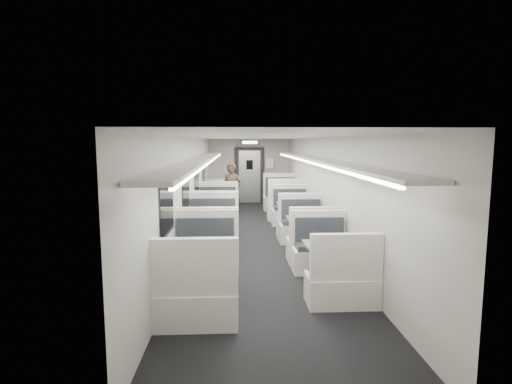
{
  "coord_description": "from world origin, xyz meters",
  "views": [
    {
      "loc": [
        -0.47,
        -8.99,
        2.29
      ],
      "look_at": [
        -0.01,
        0.73,
        1.07
      ],
      "focal_mm": 28.0,
      "sensor_mm": 36.0,
      "label": 1
    }
  ],
  "objects": [
    {
      "name": "luggage_rack_right",
      "position": [
        1.24,
        -0.3,
        1.92
      ],
      "size": [
        0.46,
        10.4,
        0.09
      ],
      "color": "white",
      "rests_on": "room"
    },
    {
      "name": "window_c",
      "position": [
        -1.49,
        -1.0,
        1.35
      ],
      "size": [
        0.02,
        1.18,
        0.84
      ],
      "primitive_type": "cube",
      "color": "black",
      "rests_on": "room"
    },
    {
      "name": "booth_right_b",
      "position": [
        1.0,
        1.16,
        0.37
      ],
      "size": [
        1.02,
        2.07,
        1.11
      ],
      "color": "white",
      "rests_on": "room"
    },
    {
      "name": "booth_left_d",
      "position": [
        -1.0,
        -3.34,
        0.39
      ],
      "size": [
        1.07,
        2.17,
        1.16
      ],
      "color": "white",
      "rests_on": "room"
    },
    {
      "name": "room",
      "position": [
        0.0,
        0.0,
        1.2
      ],
      "size": [
        3.24,
        12.24,
        2.64
      ],
      "color": "black",
      "rests_on": "ground"
    },
    {
      "name": "booth_left_b",
      "position": [
        -1.0,
        0.94,
        0.4
      ],
      "size": [
        1.11,
        2.26,
        1.21
      ],
      "color": "white",
      "rests_on": "room"
    },
    {
      "name": "booth_right_a",
      "position": [
        1.0,
        3.5,
        0.41
      ],
      "size": [
        1.14,
        2.31,
        1.24
      ],
      "color": "white",
      "rests_on": "room"
    },
    {
      "name": "luggage_rack_left",
      "position": [
        -1.24,
        -0.3,
        1.92
      ],
      "size": [
        0.46,
        10.4,
        0.09
      ],
      "color": "white",
      "rests_on": "room"
    },
    {
      "name": "passenger",
      "position": [
        -0.64,
        2.77,
        0.84
      ],
      "size": [
        0.71,
        0.58,
        1.68
      ],
      "primitive_type": "imported",
      "rotation": [
        0.0,
        0.0,
        -0.33
      ],
      "color": "black",
      "rests_on": "room"
    },
    {
      "name": "booth_right_c",
      "position": [
        1.0,
        -0.8,
        0.37
      ],
      "size": [
        1.01,
        2.05,
        1.1
      ],
      "color": "white",
      "rests_on": "room"
    },
    {
      "name": "window_d",
      "position": [
        -1.49,
        -3.2,
        1.35
      ],
      "size": [
        0.02,
        1.18,
        0.84
      ],
      "primitive_type": "cube",
      "color": "black",
      "rests_on": "room"
    },
    {
      "name": "exit_sign",
      "position": [
        0.0,
        5.44,
        2.28
      ],
      "size": [
        0.62,
        0.12,
        0.16
      ],
      "color": "black",
      "rests_on": "room"
    },
    {
      "name": "window_a",
      "position": [
        -1.49,
        3.4,
        1.35
      ],
      "size": [
        0.02,
        1.18,
        0.84
      ],
      "primitive_type": "cube",
      "color": "black",
      "rests_on": "room"
    },
    {
      "name": "window_b",
      "position": [
        -1.49,
        1.2,
        1.35
      ],
      "size": [
        0.02,
        1.18,
        0.84
      ],
      "primitive_type": "cube",
      "color": "black",
      "rests_on": "room"
    },
    {
      "name": "booth_right_d",
      "position": [
        1.0,
        -2.89,
        0.36
      ],
      "size": [
        0.99,
        2.0,
        1.07
      ],
      "color": "white",
      "rests_on": "room"
    },
    {
      "name": "booth_left_a",
      "position": [
        -1.0,
        3.07,
        0.36
      ],
      "size": [
        1.01,
        2.04,
        1.09
      ],
      "color": "white",
      "rests_on": "room"
    },
    {
      "name": "booth_left_c",
      "position": [
        -1.0,
        -1.24,
        0.4
      ],
      "size": [
        1.1,
        2.23,
        1.19
      ],
      "color": "white",
      "rests_on": "room"
    },
    {
      "name": "wall_notice",
      "position": [
        0.75,
        5.92,
        1.5
      ],
      "size": [
        0.32,
        0.02,
        0.4
      ],
      "primitive_type": "cube",
      "color": "white",
      "rests_on": "room"
    },
    {
      "name": "vestibule_door",
      "position": [
        0.0,
        5.93,
        1.04
      ],
      "size": [
        1.1,
        0.13,
        2.1
      ],
      "color": "black",
      "rests_on": "room"
    }
  ]
}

